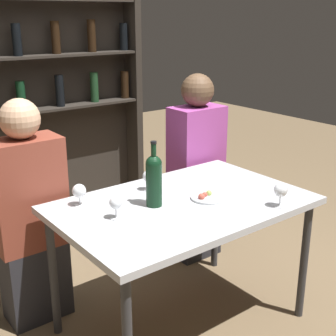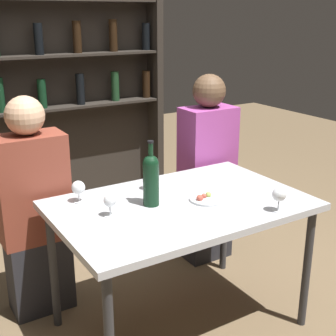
{
  "view_description": "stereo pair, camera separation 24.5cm",
  "coord_description": "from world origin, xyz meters",
  "px_view_note": "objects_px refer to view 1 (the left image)",
  "views": [
    {
      "loc": [
        -1.43,
        -1.72,
        1.66
      ],
      "look_at": [
        0.0,
        0.13,
        0.89
      ],
      "focal_mm": 50.0,
      "sensor_mm": 36.0,
      "label": 1
    },
    {
      "loc": [
        -1.23,
        -1.86,
        1.66
      ],
      "look_at": [
        0.0,
        0.13,
        0.89
      ],
      "focal_mm": 50.0,
      "sensor_mm": 36.0,
      "label": 2
    }
  ],
  "objects_px": {
    "wine_bottle": "(154,178)",
    "wine_glass_0": "(79,191)",
    "wine_glass_3": "(281,191)",
    "food_plate_0": "(208,197)",
    "seated_person_right": "(196,172)",
    "wine_glass_1": "(148,177)",
    "wine_glass_2": "(116,204)",
    "seated_person_left": "(30,220)"
  },
  "relations": [
    {
      "from": "wine_glass_0",
      "to": "seated_person_left",
      "type": "bearing_deg",
      "value": 119.13
    },
    {
      "from": "wine_glass_2",
      "to": "wine_glass_3",
      "type": "xyz_separation_m",
      "value": [
        0.73,
        -0.38,
        0.01
      ]
    },
    {
      "from": "wine_glass_0",
      "to": "wine_glass_3",
      "type": "xyz_separation_m",
      "value": [
        0.79,
        -0.63,
        0.01
      ]
    },
    {
      "from": "seated_person_right",
      "to": "wine_glass_3",
      "type": "bearing_deg",
      "value": -104.87
    },
    {
      "from": "food_plate_0",
      "to": "seated_person_right",
      "type": "bearing_deg",
      "value": 53.49
    },
    {
      "from": "food_plate_0",
      "to": "seated_person_left",
      "type": "bearing_deg",
      "value": 139.81
    },
    {
      "from": "wine_glass_1",
      "to": "seated_person_left",
      "type": "height_order",
      "value": "seated_person_left"
    },
    {
      "from": "wine_bottle",
      "to": "wine_glass_2",
      "type": "relative_size",
      "value": 3.05
    },
    {
      "from": "food_plate_0",
      "to": "seated_person_right",
      "type": "distance_m",
      "value": 0.78
    },
    {
      "from": "wine_glass_1",
      "to": "food_plate_0",
      "type": "distance_m",
      "value": 0.35
    },
    {
      "from": "wine_glass_0",
      "to": "seated_person_left",
      "type": "height_order",
      "value": "seated_person_left"
    },
    {
      "from": "wine_bottle",
      "to": "wine_glass_0",
      "type": "height_order",
      "value": "wine_bottle"
    },
    {
      "from": "wine_glass_3",
      "to": "food_plate_0",
      "type": "xyz_separation_m",
      "value": [
        -0.21,
        0.3,
        -0.07
      ]
    },
    {
      "from": "wine_bottle",
      "to": "wine_glass_0",
      "type": "bearing_deg",
      "value": 142.12
    },
    {
      "from": "wine_glass_1",
      "to": "seated_person_right",
      "type": "relative_size",
      "value": 0.09
    },
    {
      "from": "wine_glass_3",
      "to": "food_plate_0",
      "type": "distance_m",
      "value": 0.37
    },
    {
      "from": "seated_person_left",
      "to": "seated_person_right",
      "type": "xyz_separation_m",
      "value": [
        1.19,
        0.0,
        0.02
      ]
    },
    {
      "from": "seated_person_right",
      "to": "food_plate_0",
      "type": "bearing_deg",
      "value": -126.51
    },
    {
      "from": "wine_glass_0",
      "to": "food_plate_0",
      "type": "height_order",
      "value": "wine_glass_0"
    },
    {
      "from": "wine_glass_3",
      "to": "seated_person_right",
      "type": "bearing_deg",
      "value": 75.13
    },
    {
      "from": "wine_glass_0",
      "to": "wine_glass_1",
      "type": "relative_size",
      "value": 1.0
    },
    {
      "from": "wine_glass_2",
      "to": "food_plate_0",
      "type": "height_order",
      "value": "wine_glass_2"
    },
    {
      "from": "wine_glass_2",
      "to": "wine_glass_0",
      "type": "bearing_deg",
      "value": 103.85
    },
    {
      "from": "wine_glass_3",
      "to": "food_plate_0",
      "type": "height_order",
      "value": "wine_glass_3"
    },
    {
      "from": "seated_person_left",
      "to": "seated_person_right",
      "type": "distance_m",
      "value": 1.19
    },
    {
      "from": "wine_glass_3",
      "to": "seated_person_left",
      "type": "bearing_deg",
      "value": 135.96
    },
    {
      "from": "wine_bottle",
      "to": "seated_person_right",
      "type": "relative_size",
      "value": 0.26
    },
    {
      "from": "wine_glass_0",
      "to": "wine_glass_2",
      "type": "height_order",
      "value": "wine_glass_0"
    },
    {
      "from": "seated_person_left",
      "to": "wine_glass_3",
      "type": "bearing_deg",
      "value": -44.04
    },
    {
      "from": "wine_glass_3",
      "to": "seated_person_left",
      "type": "height_order",
      "value": "seated_person_left"
    },
    {
      "from": "wine_glass_3",
      "to": "seated_person_right",
      "type": "height_order",
      "value": "seated_person_right"
    },
    {
      "from": "wine_glass_1",
      "to": "wine_glass_3",
      "type": "height_order",
      "value": "wine_glass_3"
    },
    {
      "from": "wine_glass_3",
      "to": "seated_person_left",
      "type": "xyz_separation_m",
      "value": [
        -0.95,
        0.92,
        -0.22
      ]
    },
    {
      "from": "wine_glass_2",
      "to": "seated_person_left",
      "type": "bearing_deg",
      "value": 112.48
    },
    {
      "from": "wine_glass_1",
      "to": "seated_person_right",
      "type": "bearing_deg",
      "value": 27.27
    },
    {
      "from": "wine_glass_1",
      "to": "wine_glass_2",
      "type": "xyz_separation_m",
      "value": [
        -0.34,
        -0.21,
        -0.0
      ]
    },
    {
      "from": "wine_glass_3",
      "to": "wine_bottle",
      "type": "bearing_deg",
      "value": 140.98
    },
    {
      "from": "wine_glass_3",
      "to": "food_plate_0",
      "type": "relative_size",
      "value": 0.65
    },
    {
      "from": "wine_glass_0",
      "to": "seated_person_right",
      "type": "distance_m",
      "value": 1.09
    },
    {
      "from": "food_plate_0",
      "to": "seated_person_right",
      "type": "relative_size",
      "value": 0.15
    },
    {
      "from": "food_plate_0",
      "to": "seated_person_right",
      "type": "xyz_separation_m",
      "value": [
        0.46,
        0.62,
        -0.12
      ]
    },
    {
      "from": "wine_bottle",
      "to": "wine_glass_1",
      "type": "xyz_separation_m",
      "value": [
        0.1,
        0.19,
        -0.07
      ]
    }
  ]
}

